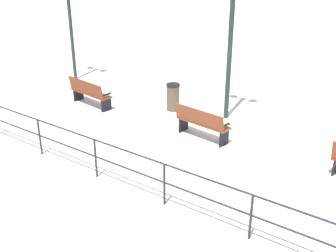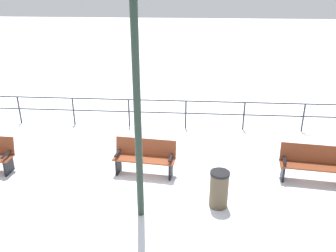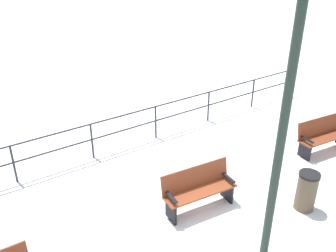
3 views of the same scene
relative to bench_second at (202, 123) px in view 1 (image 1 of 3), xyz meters
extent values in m
plane|color=white|center=(0.14, -0.01, -0.49)|extent=(80.00, 80.00, 0.00)
cube|color=black|center=(0.26, -3.60, -0.28)|extent=(0.43, 0.06, 0.44)
cube|color=brown|center=(0.08, -0.01, -0.03)|extent=(0.60, 1.64, 0.04)
cube|color=brown|center=(-0.14, 0.01, 0.21)|extent=(0.28, 1.61, 0.46)
cube|color=black|center=(0.01, -0.71, -0.26)|extent=(0.39, 0.09, 0.46)
cube|color=black|center=(0.15, 0.69, -0.26)|extent=(0.39, 0.09, 0.46)
cube|color=black|center=(0.03, -0.71, 0.09)|extent=(0.40, 0.11, 0.04)
cube|color=black|center=(0.17, 0.69, 0.09)|extent=(0.40, 0.11, 0.04)
cube|color=brown|center=(0.09, 4.28, -0.06)|extent=(0.63, 1.68, 0.04)
cube|color=brown|center=(-0.13, 4.31, 0.19)|extent=(0.31, 1.65, 0.47)
cube|color=black|center=(0.00, 3.57, -0.28)|extent=(0.40, 0.10, 0.43)
cube|color=black|center=(0.17, 5.00, -0.28)|extent=(0.40, 0.10, 0.43)
cube|color=black|center=(0.02, 3.56, 0.06)|extent=(0.40, 0.12, 0.04)
cube|color=black|center=(0.19, 5.00, 0.06)|extent=(0.40, 0.12, 0.04)
cylinder|color=#1E2D23|center=(1.74, 0.15, 2.09)|extent=(0.15, 0.15, 5.17)
cylinder|color=#1E2D23|center=(1.74, 6.79, 1.52)|extent=(0.13, 0.13, 4.03)
cylinder|color=#26282D|center=(-3.16, -2.95, -0.01)|extent=(0.05, 0.05, 0.98)
cylinder|color=#26282D|center=(-3.16, -0.99, -0.01)|extent=(0.05, 0.05, 0.98)
cylinder|color=#26282D|center=(-3.16, 0.97, -0.01)|extent=(0.05, 0.05, 0.98)
cylinder|color=#26282D|center=(-3.16, 2.94, -0.01)|extent=(0.05, 0.05, 0.98)
cylinder|color=#26282D|center=(-3.16, -0.01, 0.48)|extent=(0.04, 13.74, 0.04)
cylinder|color=#26282D|center=(-3.16, -0.01, 0.04)|extent=(0.04, 13.74, 0.04)
cylinder|color=brown|center=(1.31, 1.85, -0.09)|extent=(0.42, 0.42, 0.82)
cylinder|color=black|center=(1.31, 1.85, 0.35)|extent=(0.44, 0.44, 0.06)
camera|label=1|loc=(-9.36, -5.42, 4.81)|focal=45.83mm
camera|label=2|loc=(8.02, 1.23, 4.28)|focal=37.42mm
camera|label=3|loc=(4.88, -4.14, 4.65)|focal=39.69mm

